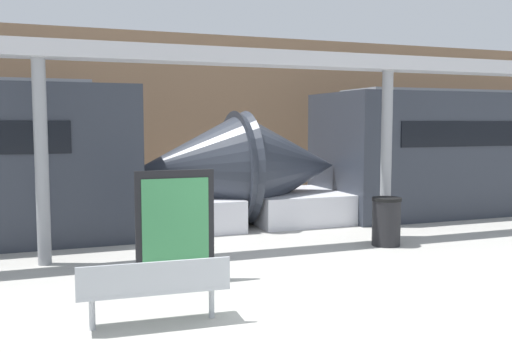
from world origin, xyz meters
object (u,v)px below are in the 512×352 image
(bench_near, at_px, (154,286))
(trash_bin, at_px, (386,221))
(support_column_far, at_px, (42,163))
(train_left, at_px, (498,153))
(poster_board, at_px, (175,226))
(support_column_near, at_px, (386,155))

(bench_near, height_order, trash_bin, trash_bin)
(bench_near, bearing_deg, support_column_far, 111.63)
(support_column_far, bearing_deg, train_left, 12.00)
(trash_bin, height_order, poster_board, poster_board)
(train_left, height_order, support_column_near, support_column_near)
(bench_near, bearing_deg, support_column_near, 36.14)
(poster_board, bearing_deg, support_column_near, 20.92)
(train_left, relative_size, support_column_near, 4.49)
(bench_near, height_order, poster_board, poster_board)
(train_left, xyz_separation_m, support_column_far, (-11.88, -2.53, 0.19))
(train_left, relative_size, support_column_far, 4.49)
(train_left, bearing_deg, bench_near, -150.47)
(train_left, xyz_separation_m, trash_bin, (-5.71, -3.23, -1.04))
(train_left, distance_m, support_column_far, 12.15)
(bench_near, relative_size, poster_board, 1.05)
(trash_bin, distance_m, poster_board, 4.51)
(bench_near, distance_m, trash_bin, 5.73)
(support_column_near, bearing_deg, trash_bin, -121.37)
(train_left, distance_m, bench_near, 12.33)
(trash_bin, height_order, support_column_far, support_column_far)
(bench_near, distance_m, poster_board, 1.85)
(train_left, xyz_separation_m, poster_board, (-10.06, -4.35, -0.67))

